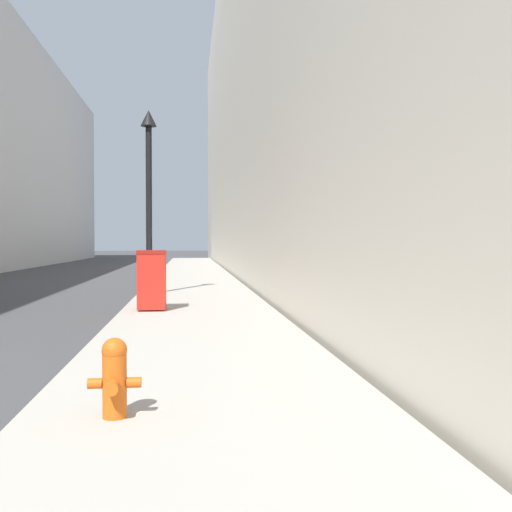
% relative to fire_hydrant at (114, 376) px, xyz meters
% --- Properties ---
extents(sidewalk_right, '(3.35, 60.00, 0.14)m').
position_rel_fire_hydrant_xyz_m(sidewalk_right, '(0.83, 17.43, -0.43)').
color(sidewalk_right, '#ADA89E').
rests_on(sidewalk_right, ground).
extents(building_right_stone, '(12.00, 60.00, 19.30)m').
position_rel_fire_hydrant_xyz_m(building_right_stone, '(8.60, 25.43, 9.15)').
color(building_right_stone, beige).
rests_on(building_right_stone, ground).
extents(fire_hydrant, '(0.44, 0.33, 0.68)m').
position_rel_fire_hydrant_xyz_m(fire_hydrant, '(0.00, 0.00, 0.00)').
color(fire_hydrant, '#D15614').
rests_on(fire_hydrant, sidewalk_right).
extents(trash_bin, '(0.61, 0.63, 1.30)m').
position_rel_fire_hydrant_xyz_m(trash_bin, '(-0.18, 7.63, 0.31)').
color(trash_bin, red).
rests_on(trash_bin, sidewalk_right).
extents(lamppost, '(0.45, 0.45, 5.20)m').
position_rel_fire_hydrant_xyz_m(lamppost, '(-0.50, 11.52, 2.70)').
color(lamppost, black).
rests_on(lamppost, sidewalk_right).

